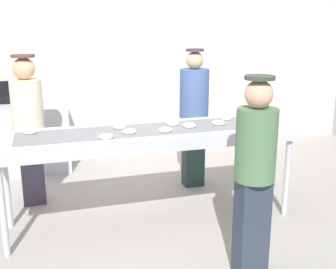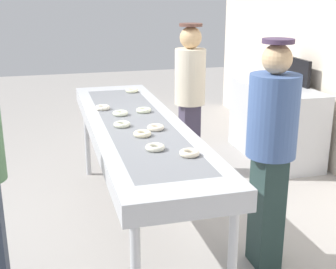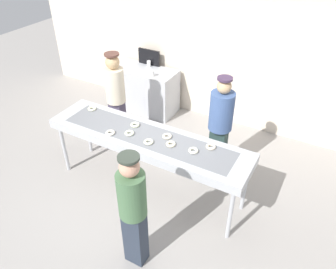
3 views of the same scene
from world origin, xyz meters
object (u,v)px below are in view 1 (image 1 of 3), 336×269
(sugar_donut_7, at_px, (165,130))
(worker_assistant, at_px, (194,110))
(sugar_donut_1, at_px, (173,123))
(paper_cup_0, at_px, (17,100))
(sugar_donut_6, at_px, (225,118))
(sugar_donut_4, at_px, (106,137))
(menu_display, at_px, (13,92))
(worker_baker, at_px, (29,122))
(sugar_donut_0, at_px, (30,131))
(sugar_donut_2, at_px, (189,125))
(sugar_donut_5, at_px, (120,127))
(paper_cup_1, at_px, (40,104))
(sugar_donut_8, at_px, (218,123))
(fryer_conveyor, at_px, (151,136))
(prep_counter, at_px, (16,140))
(sugar_donut_3, at_px, (129,131))
(customer_waiting, at_px, (255,170))

(sugar_donut_7, distance_m, worker_assistant, 1.13)
(sugar_donut_1, relative_size, paper_cup_0, 1.12)
(sugar_donut_6, bearing_deg, sugar_donut_4, -164.05)
(menu_display, bearing_deg, worker_baker, -81.45)
(sugar_donut_0, height_order, sugar_donut_2, same)
(sugar_donut_5, bearing_deg, paper_cup_1, 113.75)
(sugar_donut_4, distance_m, menu_display, 2.58)
(sugar_donut_1, height_order, paper_cup_1, paper_cup_1)
(sugar_donut_8, bearing_deg, paper_cup_0, 132.95)
(sugar_donut_6, distance_m, sugar_donut_8, 0.25)
(fryer_conveyor, height_order, menu_display, menu_display)
(paper_cup_0, bearing_deg, fryer_conveyor, -58.76)
(sugar_donut_2, distance_m, worker_baker, 1.73)
(sugar_donut_0, height_order, menu_display, menu_display)
(sugar_donut_0, bearing_deg, fryer_conveyor, -9.23)
(sugar_donut_8, bearing_deg, prep_counter, 135.99)
(sugar_donut_1, height_order, sugar_donut_6, same)
(sugar_donut_5, height_order, worker_baker, worker_baker)
(fryer_conveyor, xyz_separation_m, paper_cup_1, (-1.00, 1.76, 0.05))
(sugar_donut_4, distance_m, paper_cup_0, 2.48)
(sugar_donut_3, height_order, menu_display, menu_display)
(sugar_donut_8, xyz_separation_m, customer_waiting, (-0.18, -1.10, -0.10))
(sugar_donut_4, xyz_separation_m, worker_baker, (-0.67, 1.02, -0.06))
(sugar_donut_4, relative_size, sugar_donut_6, 1.00)
(sugar_donut_5, height_order, paper_cup_1, paper_cup_1)
(paper_cup_0, xyz_separation_m, menu_display, (-0.04, 0.08, 0.10))
(sugar_donut_6, bearing_deg, customer_waiting, -105.09)
(sugar_donut_5, xyz_separation_m, worker_baker, (-0.85, 0.69, -0.06))
(sugar_donut_2, height_order, sugar_donut_6, same)
(prep_counter, height_order, menu_display, menu_display)
(sugar_donut_2, xyz_separation_m, prep_counter, (-1.73, 1.99, -0.54))
(fryer_conveyor, relative_size, sugar_donut_3, 22.57)
(worker_assistant, xyz_separation_m, paper_cup_0, (-2.04, 1.33, -0.00))
(sugar_donut_5, bearing_deg, sugar_donut_6, 2.49)
(sugar_donut_4, xyz_separation_m, worker_assistant, (1.21, 1.01, -0.03))
(sugar_donut_0, xyz_separation_m, sugar_donut_2, (1.49, -0.21, 0.00))
(worker_assistant, relative_size, menu_display, 3.53)
(paper_cup_0, bearing_deg, sugar_donut_3, -64.30)
(sugar_donut_1, bearing_deg, prep_counter, 130.65)
(fryer_conveyor, distance_m, sugar_donut_1, 0.29)
(sugar_donut_3, bearing_deg, prep_counter, 118.53)
(sugar_donut_2, relative_size, customer_waiting, 0.08)
(customer_waiting, relative_size, paper_cup_1, 13.71)
(sugar_donut_8, xyz_separation_m, worker_baker, (-1.83, 0.82, -0.06))
(customer_waiting, xyz_separation_m, prep_counter, (-1.86, 3.07, -0.43))
(sugar_donut_3, relative_size, sugar_donut_6, 1.00)
(sugar_donut_0, bearing_deg, customer_waiting, -38.51)
(sugar_donut_7, bearing_deg, prep_counter, 124.71)
(worker_baker, relative_size, prep_counter, 1.20)
(fryer_conveyor, bearing_deg, sugar_donut_0, 170.77)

